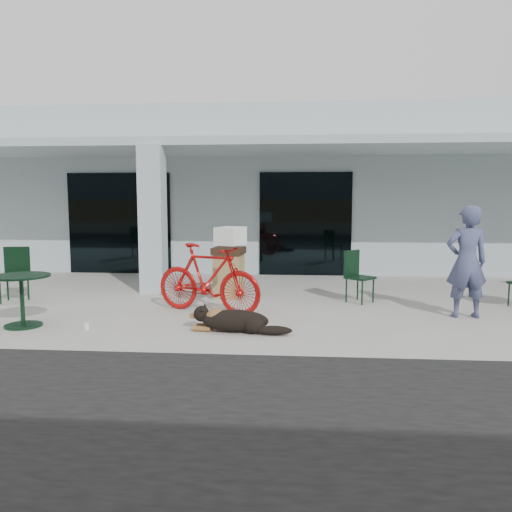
# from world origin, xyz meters

# --- Properties ---
(ground) EXTENTS (80.00, 80.00, 0.00)m
(ground) POSITION_xyz_m (0.00, 0.00, 0.00)
(ground) COLOR #AAA9A0
(ground) RESTS_ON ground
(building) EXTENTS (22.00, 7.00, 4.50)m
(building) POSITION_xyz_m (0.00, 8.50, 2.25)
(building) COLOR #A0B1B5
(building) RESTS_ON ground
(storefront_glass_left) EXTENTS (2.80, 0.06, 2.70)m
(storefront_glass_left) POSITION_xyz_m (-3.20, 4.98, 1.35)
(storefront_glass_left) COLOR black
(storefront_glass_left) RESTS_ON ground
(storefront_glass_right) EXTENTS (2.40, 0.06, 2.70)m
(storefront_glass_right) POSITION_xyz_m (1.80, 4.98, 1.35)
(storefront_glass_right) COLOR black
(storefront_glass_right) RESTS_ON ground
(column) EXTENTS (0.50, 0.50, 3.12)m
(column) POSITION_xyz_m (-1.50, 2.30, 1.56)
(column) COLOR #A0B1B5
(column) RESTS_ON ground
(overhang) EXTENTS (22.00, 2.80, 0.18)m
(overhang) POSITION_xyz_m (0.00, 3.60, 3.21)
(overhang) COLOR #A0B1B5
(overhang) RESTS_ON column
(bicycle) EXTENTS (2.11, 1.23, 1.22)m
(bicycle) POSITION_xyz_m (0.02, 0.40, 0.61)
(bicycle) COLOR #B10F0E
(bicycle) RESTS_ON ground
(laundry_basket) EXTENTS (0.53, 0.61, 0.30)m
(laundry_basket) POSITION_xyz_m (0.44, 0.25, 1.37)
(laundry_basket) COLOR white
(laundry_basket) RESTS_ON bicycle
(dog) EXTENTS (1.20, 0.52, 0.39)m
(dog) POSITION_xyz_m (0.65, -0.87, 0.19)
(dog) COLOR black
(dog) RESTS_ON ground
(cup_near_dog) EXTENTS (0.10, 0.10, 0.10)m
(cup_near_dog) POSITION_xyz_m (-1.65, -0.90, 0.05)
(cup_near_dog) COLOR white
(cup_near_dog) RESTS_ON ground
(cafe_table_near) EXTENTS (0.94, 0.94, 0.82)m
(cafe_table_near) POSITION_xyz_m (-2.72, -0.80, 0.41)
(cafe_table_near) COLOR black
(cafe_table_near) RESTS_ON ground
(cafe_chair_near) EXTENTS (0.57, 0.61, 1.07)m
(cafe_chair_near) POSITION_xyz_m (-3.90, 1.00, 0.53)
(cafe_chair_near) COLOR black
(cafe_chair_near) RESTS_ON ground
(cafe_chair_far_a) EXTENTS (0.67, 0.67, 1.00)m
(cafe_chair_far_a) POSITION_xyz_m (2.80, 1.50, 0.50)
(cafe_chair_far_a) COLOR black
(cafe_chair_far_a) RESTS_ON ground
(person) EXTENTS (0.72, 0.50, 1.89)m
(person) POSITION_xyz_m (4.42, 0.40, 0.95)
(person) COLOR #42486F
(person) RESTS_ON ground
(trash_receptacle) EXTENTS (0.67, 0.67, 1.03)m
(trash_receptacle) POSITION_xyz_m (0.20, 1.80, 0.51)
(trash_receptacle) COLOR olive
(trash_receptacle) RESTS_ON ground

